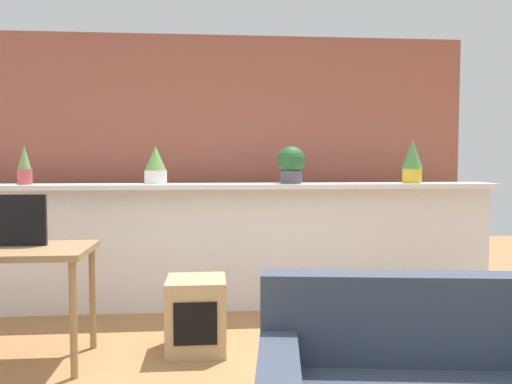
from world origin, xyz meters
TOP-DOWN VIEW (x-y plane):
  - divider_wall at (0.00, 2.00)m, footprint 4.73×0.16m
  - plant_shelf at (0.00, 1.96)m, footprint 4.73×0.38m
  - brick_wall_behind at (0.00, 2.60)m, footprint 4.73×0.10m
  - potted_plant_0 at (-1.66, 1.95)m, footprint 0.12×0.12m
  - potted_plant_1 at (-0.59, 1.99)m, footprint 0.19×0.19m
  - potted_plant_2 at (0.57, 1.97)m, footprint 0.24×0.24m
  - potted_plant_3 at (1.65, 1.95)m, footprint 0.18×0.18m
  - desk at (-1.44, 0.88)m, footprint 1.10×0.60m
  - tv_monitor at (-1.41, 0.96)m, footprint 0.45×0.04m
  - side_cube_shelf at (-0.22, 1.01)m, footprint 0.40×0.41m

SIDE VIEW (x-z plane):
  - side_cube_shelf at x=-0.22m, z-range 0.00..0.50m
  - divider_wall at x=0.00m, z-range 0.00..1.06m
  - desk at x=-1.44m, z-range 0.29..1.04m
  - tv_monitor at x=-1.41m, z-range 0.75..1.08m
  - plant_shelf at x=0.00m, z-range 1.06..1.10m
  - brick_wall_behind at x=0.00m, z-range 0.00..2.50m
  - potted_plant_0 at x=-1.66m, z-range 1.09..1.42m
  - potted_plant_1 at x=-0.59m, z-range 1.10..1.42m
  - potted_plant_2 at x=0.57m, z-range 1.11..1.43m
  - potted_plant_3 at x=1.65m, z-range 1.11..1.49m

